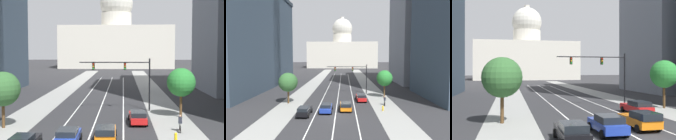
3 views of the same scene
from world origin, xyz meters
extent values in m
plane|color=#2B2B2D|center=(0.00, 40.00, 0.00)|extent=(400.00, 400.00, 0.00)
cube|color=gray|center=(-8.83, 35.00, 0.01)|extent=(4.71, 130.00, 0.01)
cube|color=gray|center=(8.83, 35.00, 0.01)|extent=(4.71, 130.00, 0.01)
cube|color=white|center=(-3.24, 25.00, 0.01)|extent=(0.16, 90.00, 0.01)
cube|color=white|center=(0.00, 25.00, 0.01)|extent=(0.16, 90.00, 0.01)
cube|color=white|center=(3.24, 25.00, 0.01)|extent=(0.16, 90.00, 0.01)
cube|color=gray|center=(28.46, 39.26, 21.00)|extent=(19.02, 20.19, 42.00)
cube|color=beige|center=(0.00, 125.66, 9.49)|extent=(50.50, 26.32, 18.99)
cylinder|color=beige|center=(0.00, 125.66, 22.21)|extent=(14.08, 14.08, 6.44)
sphere|color=beige|center=(0.00, 125.66, 29.64)|extent=(15.29, 15.29, 15.29)
cylinder|color=beige|center=(0.00, 125.66, 36.51)|extent=(2.75, 2.75, 3.82)
cube|color=#1E389E|center=(-1.62, 2.53, 0.64)|extent=(1.87, 4.31, 0.63)
cube|color=black|center=(-1.61, 2.09, 1.21)|extent=(1.70, 2.23, 0.51)
cylinder|color=black|center=(-2.54, 3.98, 0.32)|extent=(0.23, 0.64, 0.64)
cylinder|color=black|center=(-0.72, 4.00, 0.32)|extent=(0.23, 0.64, 0.64)
cylinder|color=black|center=(-2.52, 1.07, 0.32)|extent=(0.23, 0.64, 0.64)
cylinder|color=black|center=(-0.69, 1.08, 0.32)|extent=(0.23, 0.64, 0.64)
cube|color=black|center=(-4.85, 0.54, 0.64)|extent=(1.78, 4.41, 0.64)
cube|color=black|center=(-4.86, -0.13, 1.21)|extent=(1.61, 2.17, 0.50)
cylinder|color=black|center=(-5.70, 2.04, 0.32)|extent=(0.23, 0.64, 0.64)
cylinder|color=black|center=(-3.98, 2.02, 0.32)|extent=(0.23, 0.64, 0.64)
cube|color=red|center=(4.85, 10.89, 0.64)|extent=(1.90, 4.75, 0.63)
cube|color=black|center=(4.87, 10.20, 1.21)|extent=(1.69, 2.48, 0.52)
cylinder|color=black|center=(3.93, 12.46, 0.32)|extent=(0.24, 0.65, 0.64)
cylinder|color=black|center=(5.69, 12.51, 0.32)|extent=(0.24, 0.65, 0.64)
cylinder|color=black|center=(4.02, 9.26, 0.32)|extent=(0.24, 0.65, 0.64)
cylinder|color=black|center=(5.78, 9.32, 0.32)|extent=(0.24, 0.65, 0.64)
cube|color=orange|center=(1.62, 3.81, 0.64)|extent=(1.91, 4.43, 0.65)
cube|color=black|center=(1.64, 2.74, 1.24)|extent=(1.72, 2.42, 0.55)
cylinder|color=black|center=(0.68, 5.28, 0.32)|extent=(0.24, 0.65, 0.64)
cylinder|color=black|center=(2.49, 5.32, 0.32)|extent=(0.24, 0.65, 0.64)
cylinder|color=black|center=(0.75, 2.30, 0.32)|extent=(0.24, 0.65, 0.64)
cylinder|color=black|center=(2.56, 2.34, 0.32)|extent=(0.24, 0.65, 0.64)
cylinder|color=black|center=(6.77, 18.33, 3.57)|extent=(0.20, 0.20, 7.14)
cylinder|color=black|center=(2.02, 18.33, 6.60)|extent=(9.51, 0.14, 0.14)
cube|color=black|center=(3.44, 18.33, 6.05)|extent=(0.32, 0.28, 0.96)
sphere|color=red|center=(3.44, 18.18, 6.35)|extent=(0.20, 0.20, 0.20)
sphere|color=orange|center=(3.44, 18.18, 6.05)|extent=(0.20, 0.20, 0.20)
sphere|color=green|center=(3.44, 18.18, 5.75)|extent=(0.20, 0.20, 0.20)
cube|color=black|center=(-0.84, 18.33, 6.05)|extent=(0.32, 0.28, 0.96)
sphere|color=red|center=(-0.84, 18.18, 6.35)|extent=(0.20, 0.20, 0.20)
sphere|color=orange|center=(-0.84, 18.18, 6.05)|extent=(0.20, 0.20, 0.20)
sphere|color=green|center=(-0.84, 18.18, 5.75)|extent=(0.20, 0.20, 0.20)
cylinder|color=#51381E|center=(-9.53, 8.20, 1.44)|extent=(0.32, 0.32, 2.88)
sphere|color=#305D2D|center=(-9.53, 8.20, 4.17)|extent=(3.69, 3.69, 3.69)
cylinder|color=#51381E|center=(10.30, 14.26, 1.55)|extent=(0.32, 0.32, 3.10)
sphere|color=#297E32|center=(10.30, 14.26, 4.32)|extent=(3.50, 3.50, 3.50)
camera|label=1|loc=(3.20, -25.03, 8.32)|focal=51.39mm
camera|label=2|loc=(1.30, -30.23, 9.41)|focal=32.25mm
camera|label=3|loc=(-8.88, -17.17, 4.82)|focal=43.94mm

